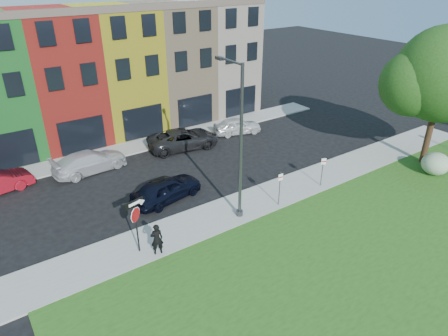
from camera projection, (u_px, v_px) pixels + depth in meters
ground at (271, 234)px, 21.63m from camera, size 120.00×120.00×0.00m
sidewalk_near at (264, 199)px, 24.81m from camera, size 40.00×3.00×0.12m
sidewalk_far at (116, 152)px, 31.08m from camera, size 40.00×2.40×0.12m
rowhouse_block at (87, 72)px, 33.63m from camera, size 30.00×10.12×10.00m
stop_sign at (135, 216)px, 19.21m from camera, size 1.03×0.28×3.00m
man at (157, 239)px, 19.64m from camera, size 0.79×0.65×1.72m
sedan_near at (166, 189)px, 24.49m from camera, size 3.56×5.27×1.56m
parked_car_silver at (90, 161)px, 27.95m from camera, size 3.22×5.62×1.50m
parked_car_dark at (183, 139)px, 31.50m from camera, size 4.37×6.44×1.56m
parked_car_white at (237, 126)px, 34.27m from camera, size 3.80×4.95×1.39m
street_lamp at (239, 144)px, 21.23m from camera, size 0.43×2.58×8.73m
parking_sign_a at (280, 185)px, 23.47m from camera, size 0.32×0.10×2.19m
parking_sign_b at (323, 168)px, 25.62m from camera, size 0.30×0.16×2.04m
tree_park_a at (443, 76)px, 26.63m from camera, size 7.69×6.73×9.66m
shrub at (436, 164)px, 27.33m from camera, size 1.84×1.84×1.56m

